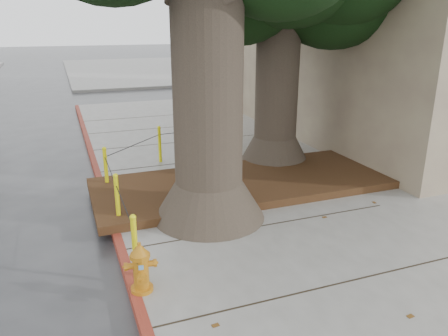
# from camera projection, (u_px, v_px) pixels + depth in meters

# --- Properties ---
(ground) EXTENTS (140.00, 140.00, 0.00)m
(ground) POSITION_uv_depth(u_px,v_px,m) (296.00, 303.00, 5.83)
(ground) COLOR #28282B
(ground) RESTS_ON ground
(sidewalk_far) EXTENTS (16.00, 20.00, 0.15)m
(sidewalk_far) POSITION_uv_depth(u_px,v_px,m) (173.00, 68.00, 34.42)
(sidewalk_far) COLOR slate
(sidewalk_far) RESTS_ON ground
(curb_red) EXTENTS (0.14, 26.00, 0.16)m
(curb_red) POSITION_uv_depth(u_px,v_px,m) (118.00, 240.00, 7.36)
(curb_red) COLOR maroon
(curb_red) RESTS_ON ground
(planter_bed) EXTENTS (6.40, 2.60, 0.16)m
(planter_bed) POSITION_uv_depth(u_px,v_px,m) (244.00, 183.00, 9.52)
(planter_bed) COLOR black
(planter_bed) RESTS_ON sidewalk_main
(building_side_white) EXTENTS (10.00, 10.00, 9.00)m
(building_side_white) POSITION_uv_depth(u_px,v_px,m) (314.00, 9.00, 32.81)
(building_side_white) COLOR silver
(building_side_white) RESTS_ON ground
(bollard_ring) EXTENTS (3.79, 5.39, 0.95)m
(bollard_ring) POSITION_uv_depth(u_px,v_px,m) (158.00, 167.00, 9.21)
(bollard_ring) COLOR yellow
(bollard_ring) RESTS_ON sidewalk_main
(fire_hydrant) EXTENTS (0.38, 0.35, 0.72)m
(fire_hydrant) POSITION_uv_depth(u_px,v_px,m) (141.00, 268.00, 5.74)
(fire_hydrant) COLOR orange
(fire_hydrant) RESTS_ON sidewalk_main
(car_silver) EXTENTS (3.71, 1.79, 1.22)m
(car_silver) POSITION_uv_depth(u_px,v_px,m) (207.00, 76.00, 25.00)
(car_silver) COLOR #AAA9AE
(car_silver) RESTS_ON ground
(car_red) EXTENTS (3.62, 1.59, 1.16)m
(car_red) POSITION_uv_depth(u_px,v_px,m) (275.00, 80.00, 23.63)
(car_red) COLOR maroon
(car_red) RESTS_ON ground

